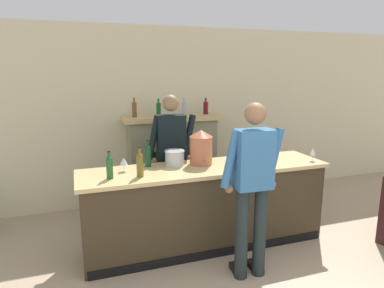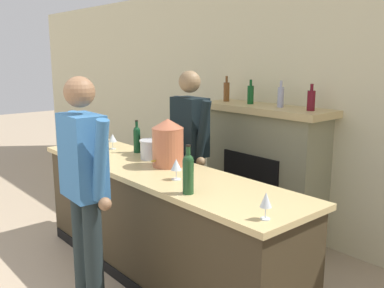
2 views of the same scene
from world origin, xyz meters
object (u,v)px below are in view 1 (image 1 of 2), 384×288
wine_bottle_riesling_slim (268,154)px  wine_glass_front_right (313,152)px  fireplace_stone (172,160)px  wine_bottle_cabernet_heavy (140,164)px  ice_bucket_steel (175,158)px  copper_dispenser (201,147)px  wine_glass_by_dispenser (237,156)px  wine_glass_front_left (124,162)px  person_customer (252,184)px  person_bartender (171,156)px  wine_bottle_port_short (148,155)px  wine_bottle_rose_blush (110,166)px

wine_bottle_riesling_slim → wine_glass_front_right: wine_bottle_riesling_slim is taller
fireplace_stone → wine_bottle_cabernet_heavy: fireplace_stone is taller
ice_bucket_steel → wine_glass_front_right: (1.66, -0.38, 0.03)m
wine_glass_front_right → fireplace_stone: bearing=130.0°
copper_dispenser → wine_glass_front_right: copper_dispenser is taller
wine_glass_by_dispenser → wine_bottle_riesling_slim: bearing=-25.1°
wine_glass_by_dispenser → wine_glass_front_left: bearing=171.4°
person_customer → copper_dispenser: (-0.21, 0.89, 0.20)m
wine_bottle_riesling_slim → wine_glass_by_dispenser: (-0.32, 0.15, -0.04)m
person_bartender → wine_glass_by_dispenser: (0.62, -0.65, 0.10)m
copper_dispenser → wine_bottle_riesling_slim: bearing=-27.2°
fireplace_stone → person_bartender: bearing=-106.3°
fireplace_stone → wine_glass_front_left: fireplace_stone is taller
ice_bucket_steel → wine_bottle_port_short: (-0.31, 0.04, 0.05)m
wine_bottle_cabernet_heavy → wine_bottle_riesling_slim: (1.48, -0.09, 0.01)m
fireplace_stone → wine_bottle_riesling_slim: (0.69, -1.65, 0.42)m
ice_bucket_steel → wine_bottle_cabernet_heavy: (-0.47, -0.32, 0.05)m
person_customer → wine_bottle_riesling_slim: 0.74m
wine_bottle_cabernet_heavy → fireplace_stone: bearing=63.2°
person_customer → ice_bucket_steel: size_ratio=7.56×
person_bartender → wine_bottle_riesling_slim: size_ratio=5.17×
wine_glass_by_dispenser → ice_bucket_steel: bearing=158.9°
person_customer → wine_bottle_cabernet_heavy: (-0.99, 0.63, 0.13)m
wine_bottle_riesling_slim → copper_dispenser: bearing=152.8°
fireplace_stone → wine_bottle_rose_blush: bearing=-125.8°
wine_bottle_riesling_slim → wine_glass_by_dispenser: 0.36m
copper_dispenser → wine_glass_front_left: copper_dispenser is taller
wine_bottle_cabernet_heavy → wine_bottle_rose_blush: 0.31m
fireplace_stone → wine_glass_front_right: bearing=-50.0°
copper_dispenser → wine_glass_by_dispenser: bearing=-29.0°
fireplace_stone → wine_bottle_riesling_slim: 1.84m
fireplace_stone → wine_bottle_riesling_slim: bearing=-67.2°
person_customer → wine_glass_front_right: size_ratio=10.78×
copper_dispenser → wine_bottle_cabernet_heavy: (-0.78, -0.26, -0.07)m
person_customer → fireplace_stone: bearing=95.4°
wine_bottle_riesling_slim → wine_glass_front_left: wine_bottle_riesling_slim is taller
wine_bottle_rose_blush → wine_glass_front_left: (0.17, 0.21, -0.02)m
person_bartender → copper_dispenser: (0.24, -0.45, 0.20)m
wine_bottle_port_short → wine_glass_front_left: bearing=-160.6°
person_customer → person_bartender: bearing=108.6°
person_customer → wine_glass_by_dispenser: (0.16, 0.68, 0.10)m
ice_bucket_steel → wine_bottle_cabernet_heavy: 0.57m
ice_bucket_steel → wine_glass_by_dispenser: size_ratio=1.46×
ice_bucket_steel → wine_glass_by_dispenser: (0.68, -0.26, 0.02)m
copper_dispenser → wine_bottle_rose_blush: copper_dispenser is taller
fireplace_stone → wine_bottle_rose_blush: size_ratio=5.78×
wine_bottle_cabernet_heavy → wine_glass_by_dispenser: 1.16m
wine_bottle_riesling_slim → wine_glass_front_left: (-1.61, 0.35, -0.04)m
fireplace_stone → ice_bucket_steel: bearing=-104.2°
person_customer → ice_bucket_steel: person_customer is taller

